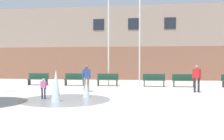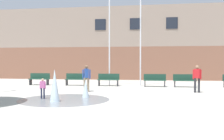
% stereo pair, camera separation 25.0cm
% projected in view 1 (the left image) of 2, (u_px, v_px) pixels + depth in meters
% --- Properties ---
extents(ground_plane, '(100.00, 100.00, 0.00)m').
position_uv_depth(ground_plane, '(106.00, 115.00, 8.75)').
color(ground_plane, '#B2ADA3').
extents(library_building, '(36.00, 6.05, 7.35)m').
position_uv_depth(library_building, '(135.00, 45.00, 28.75)').
color(library_building, brown).
rests_on(library_building, ground).
extents(splash_fountain, '(4.27, 4.27, 1.46)m').
position_uv_depth(splash_fountain, '(65.00, 90.00, 12.13)').
color(splash_fountain, gray).
rests_on(splash_fountain, ground).
extents(park_bench_far_left, '(1.60, 0.44, 0.91)m').
position_uv_depth(park_bench_far_left, '(38.00, 79.00, 20.20)').
color(park_bench_far_left, '#28282D').
rests_on(park_bench_far_left, ground).
extents(park_bench_left_of_flagpoles, '(1.60, 0.44, 0.91)m').
position_uv_depth(park_bench_left_of_flagpoles, '(75.00, 79.00, 19.86)').
color(park_bench_left_of_flagpoles, '#28282D').
rests_on(park_bench_left_of_flagpoles, ground).
extents(park_bench_under_left_flagpole, '(1.60, 0.44, 0.91)m').
position_uv_depth(park_bench_under_left_flagpole, '(108.00, 79.00, 19.51)').
color(park_bench_under_left_flagpole, '#28282D').
rests_on(park_bench_under_left_flagpole, ground).
extents(park_bench_center, '(1.60, 0.44, 0.91)m').
position_uv_depth(park_bench_center, '(154.00, 80.00, 18.93)').
color(park_bench_center, '#28282D').
rests_on(park_bench_center, ground).
extents(park_bench_near_trashcan, '(1.60, 0.44, 0.91)m').
position_uv_depth(park_bench_near_trashcan, '(184.00, 80.00, 18.64)').
color(park_bench_near_trashcan, '#28282D').
rests_on(park_bench_near_trashcan, ground).
extents(child_running, '(0.31, 0.15, 0.99)m').
position_uv_depth(child_running, '(43.00, 87.00, 12.59)').
color(child_running, '#1E233D').
rests_on(child_running, ground).
extents(adult_near_bench, '(0.50, 0.33, 1.59)m').
position_uv_depth(adult_near_bench, '(197.00, 76.00, 15.28)').
color(adult_near_bench, '#28282D').
rests_on(adult_near_bench, ground).
extents(adult_watching, '(0.50, 0.39, 1.59)m').
position_uv_depth(adult_watching, '(86.00, 76.00, 15.64)').
color(adult_watching, '#89755B').
rests_on(adult_watching, ground).
extents(flagpole_left, '(0.80, 0.10, 7.39)m').
position_uv_depth(flagpole_left, '(109.00, 34.00, 19.90)').
color(flagpole_left, silver).
rests_on(flagpole_left, ground).
extents(flagpole_right, '(0.80, 0.10, 7.60)m').
position_uv_depth(flagpole_right, '(140.00, 32.00, 19.57)').
color(flagpole_right, silver).
rests_on(flagpole_right, ground).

